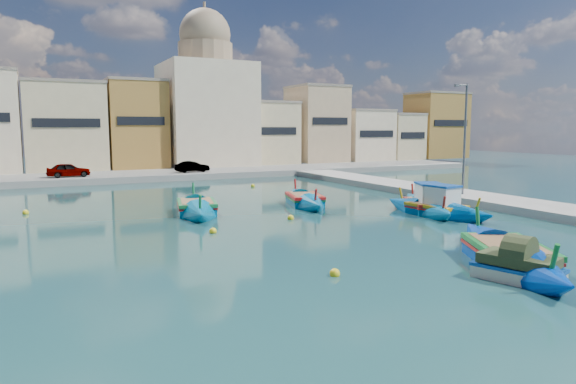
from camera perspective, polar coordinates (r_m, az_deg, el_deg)
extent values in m
plane|color=#133439|center=(22.60, -2.30, -5.79)|extent=(160.00, 160.00, 0.00)
cube|color=gray|center=(34.01, 26.57, -1.74)|extent=(4.00, 70.00, 0.50)
cube|color=gray|center=(53.08, -16.63, 1.71)|extent=(80.00, 8.00, 0.60)
cube|color=beige|center=(59.91, -23.53, 6.60)|extent=(7.88, 7.44, 8.99)
cube|color=gray|center=(60.09, -23.76, 11.02)|extent=(8.04, 7.59, 0.30)
cube|color=black|center=(56.14, -23.34, 7.07)|extent=(6.30, 0.10, 0.90)
cube|color=#AD7C36|center=(60.10, -16.52, 7.10)|extent=(6.17, 6.13, 9.43)
cube|color=gray|center=(60.31, -16.69, 11.72)|extent=(6.29, 6.26, 0.30)
cube|color=black|center=(57.04, -15.99, 7.61)|extent=(4.93, 0.10, 0.90)
cube|color=tan|center=(62.62, -9.78, 5.74)|extent=(7.31, 7.69, 6.05)
cube|color=gray|center=(62.63, -9.84, 8.64)|extent=(7.46, 7.85, 0.30)
cube|color=black|center=(58.90, -8.68, 5.97)|extent=(5.85, 0.10, 0.90)
cube|color=beige|center=(65.18, -2.98, 6.48)|extent=(7.54, 7.30, 7.41)
cube|color=gray|center=(65.25, -3.00, 9.87)|extent=(7.69, 7.45, 0.30)
cube|color=black|center=(61.80, -1.60, 6.79)|extent=(6.03, 0.10, 0.90)
cube|color=tan|center=(68.57, 3.19, 7.44)|extent=(6.36, 6.97, 9.63)
cube|color=gray|center=(68.78, 3.22, 11.58)|extent=(6.48, 7.11, 0.30)
cube|color=black|center=(65.53, 4.74, 7.86)|extent=(5.09, 0.10, 0.90)
cube|color=beige|center=(72.32, 8.25, 6.18)|extent=(6.63, 6.70, 6.65)
cube|color=gray|center=(72.35, 8.29, 8.93)|extent=(6.76, 6.83, 0.30)
cube|color=black|center=(69.54, 9.85, 6.39)|extent=(5.30, 0.10, 0.90)
cube|color=beige|center=(76.28, 11.87, 5.98)|extent=(5.08, 7.51, 6.20)
cube|color=gray|center=(76.29, 11.93, 8.42)|extent=(5.18, 7.66, 0.30)
cube|color=black|center=(73.33, 13.72, 6.13)|extent=(4.06, 0.10, 0.90)
cube|color=#AD7C36|center=(80.16, 16.13, 7.02)|extent=(7.79, 6.00, 9.33)
cube|color=gray|center=(80.32, 16.25, 10.46)|extent=(7.95, 6.12, 0.30)
cube|color=black|center=(77.95, 17.67, 7.31)|extent=(6.23, 0.10, 0.90)
cube|color=beige|center=(63.05, -9.04, 8.46)|extent=(10.00, 10.00, 12.00)
cylinder|color=#9E8466|center=(63.64, -9.17, 14.96)|extent=(6.40, 6.40, 2.40)
sphere|color=#9E8466|center=(63.97, -9.22, 16.90)|extent=(6.00, 6.00, 6.00)
cylinder|color=#9E8466|center=(64.53, -9.27, 19.45)|extent=(0.30, 0.30, 1.60)
cylinder|color=#595B60|center=(37.22, 19.02, 5.13)|extent=(0.16, 0.16, 8.00)
cylinder|color=#595B60|center=(37.03, 18.83, 11.18)|extent=(1.00, 0.10, 0.10)
cube|color=#595B60|center=(36.67, 18.27, 11.16)|extent=(0.35, 0.15, 0.18)
imported|color=#4C1919|center=(50.82, -23.20, 2.26)|extent=(3.83, 1.72, 1.28)
imported|color=#4C1919|center=(52.75, -10.59, 2.78)|extent=(3.44, 1.42, 1.11)
cube|color=#006399|center=(32.30, 15.10, -1.77)|extent=(3.11, 3.85, 0.94)
cone|color=#006399|center=(34.93, 13.76, -0.99)|extent=(2.99, 3.59, 2.42)
cone|color=#006399|center=(29.67, 16.69, -2.51)|extent=(2.99, 3.59, 2.42)
cube|color=#AD1D12|center=(32.24, 15.13, -1.08)|extent=(3.25, 4.05, 0.17)
cube|color=red|center=(32.26, 15.12, -1.37)|extent=(3.22, 3.94, 0.09)
cube|color=olive|center=(32.23, 15.13, -0.94)|extent=(2.73, 3.45, 0.06)
cylinder|color=#AD1D12|center=(35.12, 13.67, 0.06)|extent=(0.30, 0.46, 1.03)
cylinder|color=#AD1D12|center=(29.32, 16.91, -1.42)|extent=(0.30, 0.46, 1.03)
cube|color=white|center=(31.70, 15.42, -0.14)|extent=(1.91, 2.11, 1.04)
cube|color=#0F47A5|center=(31.63, 15.46, 0.90)|extent=(2.03, 2.25, 0.11)
cube|color=#0059A2|center=(31.06, 16.11, -2.15)|extent=(2.26, 3.24, 0.95)
cone|color=#0059A2|center=(32.70, 12.77, -1.51)|extent=(2.23, 3.03, 2.37)
cone|color=#0059A2|center=(29.52, 19.82, -2.68)|extent=(2.23, 3.03, 2.37)
cube|color=gold|center=(31.00, 16.14, -1.42)|extent=(2.36, 3.42, 0.17)
cube|color=red|center=(31.02, 16.12, -1.74)|extent=(2.36, 3.31, 0.09)
cube|color=olive|center=(30.99, 16.14, -1.28)|extent=(1.94, 2.93, 0.06)
cylinder|color=gold|center=(32.78, 12.48, -0.39)|extent=(0.19, 0.46, 1.03)
cylinder|color=gold|center=(29.28, 20.26, -1.55)|extent=(0.19, 0.46, 1.03)
cube|color=white|center=(30.64, 16.80, -0.42)|extent=(1.51, 1.70, 1.04)
cube|color=#0F47A5|center=(30.57, 16.84, 0.66)|extent=(1.60, 1.81, 0.11)
cube|color=#00679D|center=(33.97, 1.85, -1.08)|extent=(2.74, 3.63, 0.98)
cone|color=#00679D|center=(36.54, 0.91, -0.42)|extent=(2.67, 3.40, 2.46)
cone|color=#00679D|center=(31.40, 2.95, -1.68)|extent=(2.67, 3.40, 2.46)
cube|color=red|center=(33.91, 1.86, -0.40)|extent=(2.86, 3.82, 0.18)
cube|color=#197F33|center=(33.93, 1.86, -0.69)|extent=(2.85, 3.71, 0.10)
cube|color=olive|center=(33.90, 1.86, -0.27)|extent=(2.38, 3.27, 0.06)
cylinder|color=red|center=(36.72, 0.83, 0.61)|extent=(0.25, 0.48, 1.06)
cylinder|color=red|center=(31.05, 3.08, -0.59)|extent=(0.25, 0.48, 1.06)
cube|color=#006C99|center=(31.00, -10.10, -1.96)|extent=(2.75, 3.57, 1.05)
cone|color=#006C99|center=(33.59, -10.41, -1.17)|extent=(2.71, 3.37, 2.60)
cone|color=#006C99|center=(28.40, -9.75, -2.68)|extent=(2.71, 3.37, 2.60)
cube|color=#177438|center=(30.93, -10.12, -1.15)|extent=(2.87, 3.76, 0.19)
cube|color=red|center=(30.96, -10.11, -1.50)|extent=(2.87, 3.65, 0.11)
cube|color=olive|center=(30.92, -10.12, -0.99)|extent=(2.38, 3.22, 0.06)
cylinder|color=#177438|center=(33.76, -10.46, 0.04)|extent=(0.25, 0.52, 1.15)
cylinder|color=#177438|center=(28.03, -9.74, -1.39)|extent=(0.25, 0.52, 1.15)
cube|color=#0038AD|center=(20.95, 23.22, -6.78)|extent=(3.80, 4.43, 1.12)
cone|color=#0038AD|center=(23.84, 20.50, -4.87)|extent=(3.66, 4.17, 2.84)
cone|color=#0038AD|center=(18.13, 26.84, -8.92)|extent=(3.66, 4.17, 2.84)
cube|color=#17732A|center=(20.85, 23.28, -5.52)|extent=(3.98, 4.65, 0.20)
cube|color=red|center=(20.89, 23.26, -6.06)|extent=(3.93, 4.54, 0.11)
cube|color=olive|center=(20.83, 23.30, -5.28)|extent=(3.34, 3.96, 0.07)
cylinder|color=#17732A|center=(23.99, 20.35, -3.02)|extent=(0.39, 0.54, 1.22)
cylinder|color=#17732A|center=(17.67, 27.40, -6.92)|extent=(0.39, 0.54, 1.22)
cube|color=beige|center=(18.92, 24.16, -8.55)|extent=(2.17, 2.96, 0.66)
cube|color=#0F47A5|center=(18.85, 24.21, -7.63)|extent=(2.24, 3.05, 0.11)
cube|color=#2D381E|center=(18.78, 24.25, -6.88)|extent=(2.03, 2.66, 0.33)
cylinder|color=#2D381E|center=(18.75, 24.27, -6.40)|extent=(1.26, 2.41, 0.57)
sphere|color=yellow|center=(25.16, -8.34, -4.34)|extent=(0.36, 0.36, 0.36)
sphere|color=yellow|center=(28.52, 0.30, -2.90)|extent=(0.36, 0.36, 0.36)
sphere|color=yellow|center=(44.32, -3.92, 0.68)|extent=(0.36, 0.36, 0.36)
sphere|color=yellow|center=(33.99, -27.13, -2.06)|extent=(0.36, 0.36, 0.36)
sphere|color=yellow|center=(32.69, 17.22, -1.93)|extent=(0.36, 0.36, 0.36)
sphere|color=yellow|center=(17.92, 5.22, -9.01)|extent=(0.36, 0.36, 0.36)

